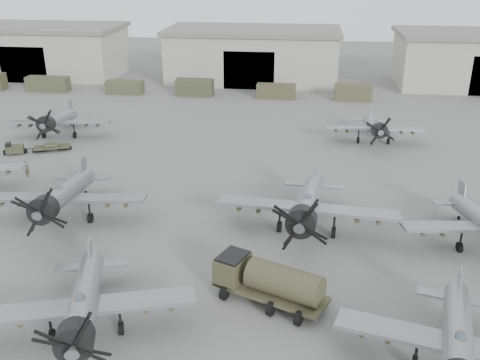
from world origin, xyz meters
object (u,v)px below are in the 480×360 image
(aircraft_mid_2, at_px, (307,205))
(aircraft_far_1, at_px, (375,127))
(aircraft_near_2, at_px, (458,344))
(aircraft_far_0, at_px, (57,120))
(aircraft_mid_1, at_px, (62,196))
(fuel_tanker, at_px, (269,280))
(aircraft_near_1, at_px, (83,305))
(tug_trailer, at_px, (29,148))
(ground_crew, at_px, (27,169))

(aircraft_mid_2, distance_m, aircraft_far_1, 23.91)
(aircraft_near_2, relative_size, aircraft_mid_2, 0.88)
(aircraft_far_0, bearing_deg, aircraft_mid_1, -71.70)
(aircraft_mid_1, xyz_separation_m, fuel_tanker, (17.09, -8.65, -0.81))
(aircraft_near_1, xyz_separation_m, aircraft_mid_2, (12.13, 13.71, 0.25))
(aircraft_far_0, bearing_deg, fuel_tanker, -54.64)
(aircraft_near_1, xyz_separation_m, tug_trailer, (-18.08, 28.75, -1.78))
(aircraft_near_2, relative_size, ground_crew, 7.59)
(aircraft_far_1, bearing_deg, aircraft_mid_2, -109.39)
(fuel_tanker, relative_size, tug_trailer, 1.13)
(aircraft_far_0, height_order, fuel_tanker, aircraft_far_0)
(aircraft_far_0, xyz_separation_m, tug_trailer, (-1.04, -5.20, -1.70))
(aircraft_far_1, bearing_deg, aircraft_near_1, -119.48)
(aircraft_far_0, height_order, tug_trailer, aircraft_far_0)
(aircraft_near_1, xyz_separation_m, fuel_tanker, (9.92, 4.77, -0.70))
(aircraft_mid_1, relative_size, ground_crew, 8.11)
(aircraft_near_1, bearing_deg, ground_crew, 106.46)
(aircraft_far_1, relative_size, tug_trailer, 1.70)
(aircraft_mid_2, bearing_deg, aircraft_far_0, 150.94)
(aircraft_near_1, relative_size, ground_crew, 7.70)
(aircraft_mid_1, xyz_separation_m, aircraft_mid_2, (19.30, 0.29, 0.14))
(aircraft_mid_2, distance_m, tug_trailer, 33.81)
(tug_trailer, bearing_deg, aircraft_mid_2, -48.58)
(fuel_tanker, bearing_deg, aircraft_far_0, 155.67)
(aircraft_mid_1, xyz_separation_m, tug_trailer, (-10.91, 15.33, -1.88))
(aircraft_near_1, relative_size, fuel_tanker, 1.68)
(aircraft_mid_2, xyz_separation_m, tug_trailer, (-30.21, 15.04, -2.03))
(fuel_tanker, distance_m, tug_trailer, 36.88)
(ground_crew, bearing_deg, fuel_tanker, -129.57)
(aircraft_mid_1, relative_size, fuel_tanker, 1.77)
(aircraft_near_1, relative_size, aircraft_far_1, 1.11)
(aircraft_near_1, relative_size, tug_trailer, 1.89)
(aircraft_near_2, relative_size, aircraft_far_0, 1.01)
(aircraft_mid_1, bearing_deg, aircraft_mid_2, -4.93)
(aircraft_near_1, distance_m, aircraft_far_1, 41.36)
(fuel_tanker, xyz_separation_m, ground_crew, (-24.81, 17.45, -0.76))
(aircraft_near_1, distance_m, aircraft_mid_2, 18.31)
(aircraft_near_2, distance_m, aircraft_mid_1, 30.32)
(aircraft_mid_2, xyz_separation_m, aircraft_far_1, (7.46, 22.71, -0.48))
(tug_trailer, distance_m, ground_crew, 7.27)
(aircraft_near_1, relative_size, aircraft_far_0, 1.03)
(aircraft_far_0, relative_size, tug_trailer, 1.84)
(aircraft_mid_2, height_order, aircraft_far_0, aircraft_mid_2)
(aircraft_near_2, distance_m, ground_crew, 41.49)
(aircraft_near_1, distance_m, aircraft_mid_1, 15.21)
(aircraft_near_2, xyz_separation_m, aircraft_mid_2, (-7.54, 14.40, 0.30))
(aircraft_near_2, bearing_deg, aircraft_far_1, 104.26)
(aircraft_near_1, distance_m, aircraft_near_2, 19.68)
(aircraft_near_2, bearing_deg, fuel_tanker, 164.91)
(aircraft_near_2, distance_m, fuel_tanker, 11.20)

